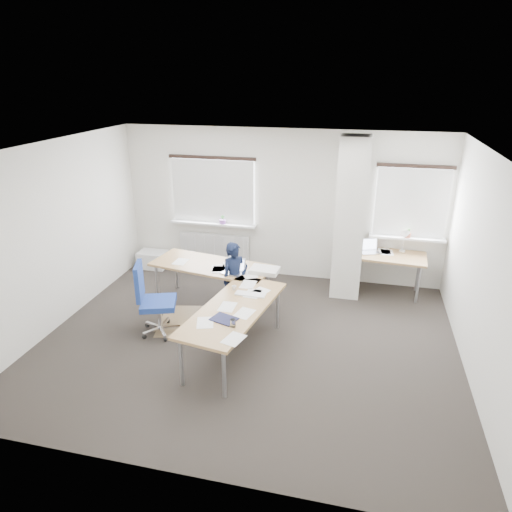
% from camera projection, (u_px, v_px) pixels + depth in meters
% --- Properties ---
extents(ground, '(6.00, 6.00, 0.00)m').
position_uv_depth(ground, '(248.00, 341.00, 6.76)').
color(ground, black).
rests_on(ground, ground).
extents(room_shell, '(6.04, 5.04, 2.82)m').
position_uv_depth(room_shell, '(267.00, 220.00, 6.48)').
color(room_shell, beige).
rests_on(room_shell, ground).
extents(floor_mat, '(1.38, 1.24, 0.01)m').
position_uv_depth(floor_mat, '(198.00, 321.00, 7.30)').
color(floor_mat, olive).
rests_on(floor_mat, ground).
extents(white_crate, '(0.56, 0.39, 0.33)m').
position_uv_depth(white_crate, '(153.00, 259.00, 9.28)').
color(white_crate, white).
rests_on(white_crate, ground).
extents(desk_main, '(2.40, 2.98, 0.96)m').
position_uv_depth(desk_main, '(225.00, 286.00, 6.89)').
color(desk_main, olive).
rests_on(desk_main, ground).
extents(desk_side, '(1.45, 0.81, 1.22)m').
position_uv_depth(desk_side, '(385.00, 257.00, 8.03)').
color(desk_side, olive).
rests_on(desk_side, ground).
extents(task_chair, '(0.66, 0.63, 1.15)m').
position_uv_depth(task_chair, '(157.00, 314.00, 6.86)').
color(task_chair, navy).
rests_on(task_chair, ground).
extents(person, '(0.53, 0.53, 1.25)m').
position_uv_depth(person, '(235.00, 280.00, 7.27)').
color(person, black).
rests_on(person, ground).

